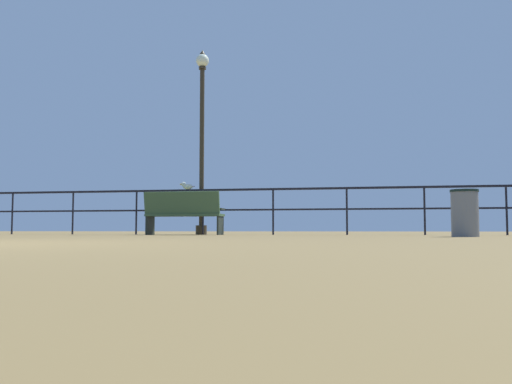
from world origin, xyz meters
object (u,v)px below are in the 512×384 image
bench_near_left (183,212)px  seagull_on_rail (187,186)px  trash_bin (465,213)px  lamppost_center (202,128)px

bench_near_left → seagull_on_rail: size_ratio=4.72×
bench_near_left → trash_bin: (5.61, -2.19, -0.13)m
bench_near_left → lamppost_center: bearing=80.3°
lamppost_center → seagull_on_rail: (-0.29, -0.22, -1.44)m
bench_near_left → seagull_on_rail: (-0.14, 0.67, 0.63)m
trash_bin → lamppost_center: bearing=150.5°
lamppost_center → trash_bin: lamppost_center is taller
lamppost_center → seagull_on_rail: size_ratio=12.17×
seagull_on_rail → trash_bin: (5.75, -2.86, -0.76)m
trash_bin → bench_near_left: bearing=158.7°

